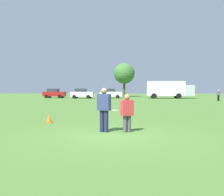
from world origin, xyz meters
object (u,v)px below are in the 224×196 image
object	(u,v)px
parked_car_center	(111,93)
frisbee	(115,110)
player_defender	(127,111)
box_truck	(169,89)
traffic_cone	(49,118)
player_thrower	(104,107)
parked_car_near_left	(54,93)
parked_car_mid_left	(82,93)
bystander_far_jogger	(218,95)

from	to	relation	value
parked_car_center	frisbee	bearing A→B (deg)	-85.41
player_defender	parked_car_center	distance (m)	36.62
frisbee	box_truck	bearing A→B (deg)	77.63
player_defender	traffic_cone	size ratio (longest dim) A/B	3.10
traffic_cone	player_thrower	bearing A→B (deg)	-39.12
parked_car_near_left	traffic_cone	bearing A→B (deg)	-72.98
traffic_cone	parked_car_center	bearing A→B (deg)	89.03
parked_car_mid_left	parked_car_center	distance (m)	5.45
player_defender	parked_car_near_left	distance (m)	39.53
parked_car_mid_left	traffic_cone	bearing A→B (deg)	-81.80
frisbee	parked_car_mid_left	xyz separation A→B (m)	(-8.22, 35.18, 0.06)
traffic_cone	parked_car_center	xyz separation A→B (m)	(0.58, 34.01, 0.69)
player_defender	frisbee	world-z (taller)	player_defender
player_defender	parked_car_center	size ratio (longest dim) A/B	0.35
player_defender	parked_car_mid_left	xyz separation A→B (m)	(-8.68, 35.15, 0.10)
traffic_cone	bystander_far_jogger	world-z (taller)	bystander_far_jogger
player_defender	parked_car_center	world-z (taller)	parked_car_center
player_defender	bystander_far_jogger	bearing A→B (deg)	63.92
player_thrower	bystander_far_jogger	world-z (taller)	player_thrower
parked_car_mid_left	parked_car_center	bearing A→B (deg)	13.95
parked_car_near_left	parked_car_center	size ratio (longest dim) A/B	1.00
player_defender	bystander_far_jogger	world-z (taller)	bystander_far_jogger
parked_car_mid_left	parked_car_center	xyz separation A→B (m)	(5.29, 1.31, 0.00)
player_thrower	player_defender	distance (m)	0.92
frisbee	traffic_cone	bearing A→B (deg)	144.72
parked_car_mid_left	parked_car_center	world-z (taller)	same
frisbee	traffic_cone	world-z (taller)	frisbee
player_thrower	parked_car_mid_left	world-z (taller)	parked_car_mid_left
parked_car_near_left	parked_car_mid_left	distance (m)	6.02
frisbee	player_thrower	bearing A→B (deg)	-178.91
player_thrower	player_defender	xyz separation A→B (m)	(0.90, 0.04, -0.15)
frisbee	box_truck	size ratio (longest dim) A/B	0.03
parked_car_center	parked_car_mid_left	bearing A→B (deg)	-166.05
player_thrower	parked_car_center	bearing A→B (deg)	93.90
player_defender	traffic_cone	xyz separation A→B (m)	(-3.97, 2.45, -0.60)
bystander_far_jogger	box_truck	bearing A→B (deg)	120.85
frisbee	bystander_far_jogger	size ratio (longest dim) A/B	0.17
frisbee	parked_car_center	xyz separation A→B (m)	(-2.93, 36.49, 0.06)
traffic_cone	parked_car_center	world-z (taller)	parked_car_center
frisbee	parked_car_mid_left	distance (m)	36.13
traffic_cone	box_truck	world-z (taller)	box_truck
player_thrower	parked_car_near_left	world-z (taller)	parked_car_near_left
parked_car_center	bystander_far_jogger	distance (m)	19.12
frisbee	traffic_cone	distance (m)	4.34
player_thrower	player_defender	size ratio (longest dim) A/B	1.17
parked_car_mid_left	player_thrower	bearing A→B (deg)	-77.54
frisbee	box_truck	distance (m)	37.16
player_thrower	parked_car_near_left	bearing A→B (deg)	110.23
parked_car_near_left	bystander_far_jogger	xyz separation A→B (m)	(27.61, -9.95, 0.00)
parked_car_mid_left	box_truck	xyz separation A→B (m)	(16.18, 1.11, 0.83)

